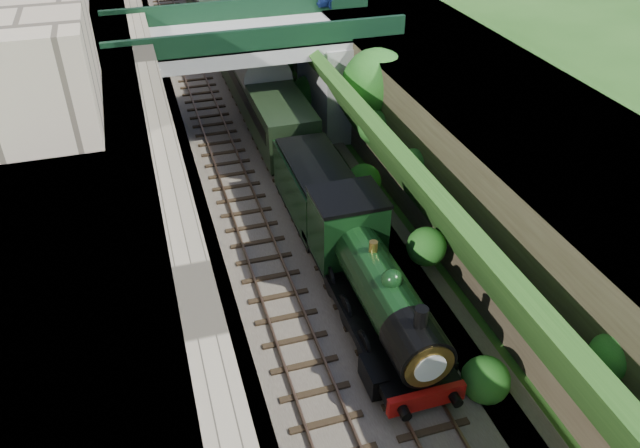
{
  "coord_description": "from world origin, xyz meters",
  "views": [
    {
      "loc": [
        -6.05,
        -10.43,
        17.04
      ],
      "look_at": [
        0.0,
        9.22,
        2.94
      ],
      "focal_mm": 35.0,
      "sensor_mm": 36.0,
      "label": 1
    }
  ],
  "objects_px": {
    "road_bridge": "(261,68)",
    "tender": "(316,192)",
    "locomotive": "(373,283)",
    "tree": "(377,85)"
  },
  "relations": [
    {
      "from": "locomotive",
      "to": "tender",
      "type": "xyz_separation_m",
      "value": [
        -0.0,
        7.36,
        -0.27
      ]
    },
    {
      "from": "tree",
      "to": "locomotive",
      "type": "xyz_separation_m",
      "value": [
        -4.71,
        -11.97,
        -2.75
      ]
    },
    {
      "from": "road_bridge",
      "to": "locomotive",
      "type": "bearing_deg",
      "value": -89.17
    },
    {
      "from": "tree",
      "to": "locomotive",
      "type": "height_order",
      "value": "tree"
    },
    {
      "from": "tree",
      "to": "tender",
      "type": "height_order",
      "value": "tree"
    },
    {
      "from": "tree",
      "to": "tender",
      "type": "relative_size",
      "value": 1.1
    },
    {
      "from": "locomotive",
      "to": "tender",
      "type": "height_order",
      "value": "locomotive"
    },
    {
      "from": "tender",
      "to": "tree",
      "type": "bearing_deg",
      "value": 44.34
    },
    {
      "from": "road_bridge",
      "to": "tender",
      "type": "height_order",
      "value": "road_bridge"
    },
    {
      "from": "road_bridge",
      "to": "tender",
      "type": "distance_m",
      "value": 10.6
    }
  ]
}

